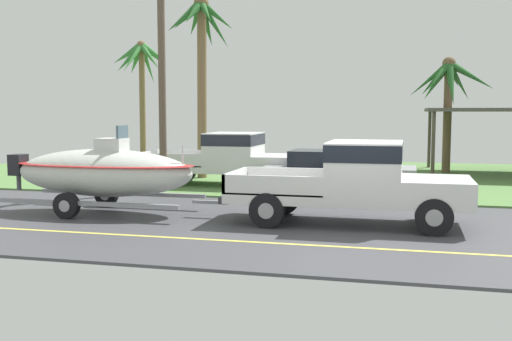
# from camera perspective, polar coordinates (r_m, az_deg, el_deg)

# --- Properties ---
(ground) EXTENTS (36.00, 22.00, 0.11)m
(ground) POSITION_cam_1_polar(r_m,az_deg,el_deg) (21.96, 10.64, -1.38)
(ground) COLOR #424247
(pickup_truck_towing) EXTENTS (5.75, 2.15, 1.93)m
(pickup_truck_towing) POSITION_cam_1_polar(r_m,az_deg,el_deg) (14.20, 10.10, -0.78)
(pickup_truck_towing) COLOR silver
(pickup_truck_towing) RESTS_ON ground
(boat_on_trailer) EXTENTS (6.04, 2.25, 2.27)m
(boat_on_trailer) POSITION_cam_1_polar(r_m,az_deg,el_deg) (16.10, -14.21, -0.15)
(boat_on_trailer) COLOR gray
(boat_on_trailer) RESTS_ON ground
(parked_pickup_background) EXTENTS (5.94, 2.11, 1.88)m
(parked_pickup_background) POSITION_cam_1_polar(r_m,az_deg,el_deg) (21.07, -2.16, 1.32)
(parked_pickup_background) COLOR silver
(parked_pickup_background) RESTS_ON ground
(parked_sedan_near) EXTENTS (4.71, 1.84, 1.38)m
(parked_sedan_near) POSITION_cam_1_polar(r_m,az_deg,el_deg) (19.44, 7.73, -0.20)
(parked_sedan_near) COLOR #99999E
(parked_sedan_near) RESTS_ON ground
(palm_tree_near_left) EXTENTS (2.66, 2.94, 7.00)m
(palm_tree_near_left) POSITION_cam_1_polar(r_m,az_deg,el_deg) (23.72, -5.25, 12.17)
(palm_tree_near_left) COLOR brown
(palm_tree_near_left) RESTS_ON ground
(palm_tree_near_right) EXTENTS (3.12, 3.13, 5.95)m
(palm_tree_near_right) POSITION_cam_1_polar(r_m,az_deg,el_deg) (29.56, -10.81, 9.62)
(palm_tree_near_right) COLOR brown
(palm_tree_near_right) RESTS_ON ground
(palm_tree_mid) EXTENTS (3.57, 3.05, 4.87)m
(palm_tree_mid) POSITION_cam_1_polar(r_m,az_deg,el_deg) (26.56, 17.69, 7.64)
(palm_tree_mid) COLOR brown
(palm_tree_mid) RESTS_ON ground
(utility_pole) EXTENTS (0.24, 1.80, 7.53)m
(utility_pole) POSITION_cam_1_polar(r_m,az_deg,el_deg) (19.97, -8.87, 9.25)
(utility_pole) COLOR brown
(utility_pole) RESTS_ON ground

